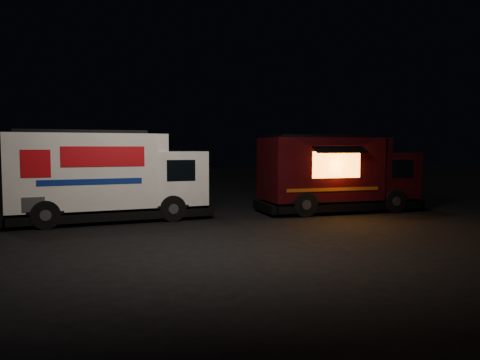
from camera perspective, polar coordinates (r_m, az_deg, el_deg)
ground at (r=14.30m, az=-4.16°, el=-5.69°), size 80.00×80.00×0.00m
white_truck at (r=15.91m, az=-15.59°, el=0.49°), size 6.82×3.60×2.94m
red_truck at (r=17.98m, az=11.97°, el=0.80°), size 6.39×3.05×2.86m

